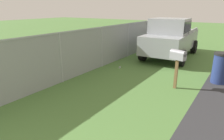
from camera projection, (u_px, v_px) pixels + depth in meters
name	position (u px, v px, depth m)	size (l,w,h in m)	color
mailbox	(178.00, 58.00, 6.45)	(0.35, 0.55, 1.31)	brown
pickup_truck	(171.00, 37.00, 10.60)	(4.93, 2.34, 2.09)	#93999E
trash_bin	(220.00, 68.00, 7.07)	(0.55, 0.55, 1.11)	navy
fence_section	(102.00, 46.00, 8.93)	(14.58, 0.07, 1.81)	#9EA3A8
litter_can_by_mailbox	(120.00, 67.00, 8.97)	(0.07, 0.07, 0.12)	silver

